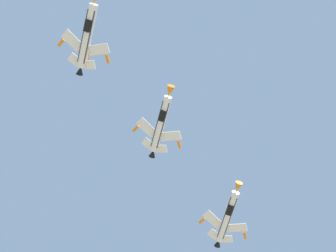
# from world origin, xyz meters

# --- Properties ---
(fighter_jet_lead) EXTENTS (10.67, 14.80, 4.66)m
(fighter_jet_lead) POSITION_xyz_m (-26.08, 26.40, 107.64)
(fighter_jet_lead) COLOR white
(fighter_jet_left_wing) EXTENTS (10.69, 14.80, 4.61)m
(fighter_jet_left_wing) POSITION_xyz_m (-17.49, 47.83, 111.01)
(fighter_jet_left_wing) COLOR white
(fighter_jet_right_wing) EXTENTS (10.74, 14.80, 4.37)m
(fighter_jet_right_wing) POSITION_xyz_m (-8.46, 69.74, 107.23)
(fighter_jet_right_wing) COLOR white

